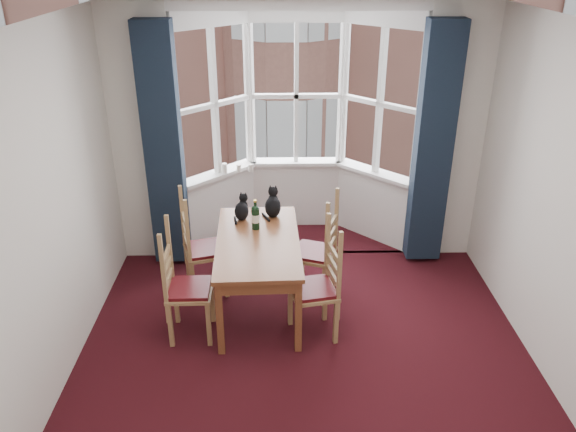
{
  "coord_description": "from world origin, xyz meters",
  "views": [
    {
      "loc": [
        -0.22,
        -3.55,
        3.28
      ],
      "look_at": [
        -0.14,
        1.05,
        1.05
      ],
      "focal_mm": 35.0,
      "sensor_mm": 36.0,
      "label": 1
    }
  ],
  "objects_px": {
    "cat_right": "(273,205)",
    "wine_bottle": "(256,216)",
    "dining_table": "(258,248)",
    "candle_extra": "(251,168)",
    "cat_left": "(242,209)",
    "candle_short": "(239,168)",
    "chair_right_far": "(322,255)",
    "candle_tall": "(225,168)",
    "chair_left_far": "(196,252)",
    "chair_right_near": "(323,289)",
    "chair_left_near": "(180,291)"
  },
  "relations": [
    {
      "from": "chair_right_far",
      "to": "candle_tall",
      "type": "xyz_separation_m",
      "value": [
        -1.06,
        1.26,
        0.46
      ]
    },
    {
      "from": "chair_right_far",
      "to": "candle_extra",
      "type": "height_order",
      "value": "candle_extra"
    },
    {
      "from": "dining_table",
      "to": "chair_right_far",
      "type": "xyz_separation_m",
      "value": [
        0.63,
        0.21,
        -0.2
      ]
    },
    {
      "from": "cat_left",
      "to": "candle_short",
      "type": "distance_m",
      "value": 1.05
    },
    {
      "from": "dining_table",
      "to": "chair_left_near",
      "type": "bearing_deg",
      "value": -149.86
    },
    {
      "from": "chair_left_far",
      "to": "cat_right",
      "type": "relative_size",
      "value": 2.89
    },
    {
      "from": "chair_right_near",
      "to": "candle_tall",
      "type": "relative_size",
      "value": 8.04
    },
    {
      "from": "candle_tall",
      "to": "chair_left_far",
      "type": "bearing_deg",
      "value": -100.21
    },
    {
      "from": "chair_right_near",
      "to": "chair_right_far",
      "type": "bearing_deg",
      "value": 86.32
    },
    {
      "from": "cat_left",
      "to": "candle_short",
      "type": "bearing_deg",
      "value": 94.92
    },
    {
      "from": "cat_left",
      "to": "dining_table",
      "type": "bearing_deg",
      "value": -69.26
    },
    {
      "from": "chair_right_far",
      "to": "candle_tall",
      "type": "relative_size",
      "value": 8.04
    },
    {
      "from": "chair_left_far",
      "to": "candle_short",
      "type": "height_order",
      "value": "candle_short"
    },
    {
      "from": "wine_bottle",
      "to": "dining_table",
      "type": "bearing_deg",
      "value": -83.63
    },
    {
      "from": "cat_left",
      "to": "candle_tall",
      "type": "relative_size",
      "value": 2.44
    },
    {
      "from": "chair_left_near",
      "to": "cat_left",
      "type": "height_order",
      "value": "cat_left"
    },
    {
      "from": "dining_table",
      "to": "chair_right_far",
      "type": "distance_m",
      "value": 0.7
    },
    {
      "from": "chair_right_far",
      "to": "cat_right",
      "type": "bearing_deg",
      "value": 147.47
    },
    {
      "from": "wine_bottle",
      "to": "candle_extra",
      "type": "height_order",
      "value": "wine_bottle"
    },
    {
      "from": "wine_bottle",
      "to": "chair_left_far",
      "type": "bearing_deg",
      "value": 173.84
    },
    {
      "from": "chair_left_near",
      "to": "wine_bottle",
      "type": "relative_size",
      "value": 3.0
    },
    {
      "from": "candle_extra",
      "to": "candle_tall",
      "type": "bearing_deg",
      "value": -170.64
    },
    {
      "from": "candle_short",
      "to": "chair_left_far",
      "type": "bearing_deg",
      "value": -107.36
    },
    {
      "from": "dining_table",
      "to": "candle_short",
      "type": "height_order",
      "value": "candle_short"
    },
    {
      "from": "chair_right_near",
      "to": "cat_left",
      "type": "height_order",
      "value": "cat_left"
    },
    {
      "from": "cat_left",
      "to": "cat_right",
      "type": "distance_m",
      "value": 0.32
    },
    {
      "from": "chair_left_near",
      "to": "candle_short",
      "type": "distance_m",
      "value": 2.01
    },
    {
      "from": "cat_right",
      "to": "candle_extra",
      "type": "bearing_deg",
      "value": 104.91
    },
    {
      "from": "dining_table",
      "to": "wine_bottle",
      "type": "relative_size",
      "value": 4.83
    },
    {
      "from": "dining_table",
      "to": "chair_right_far",
      "type": "relative_size",
      "value": 1.61
    },
    {
      "from": "cat_left",
      "to": "candle_extra",
      "type": "bearing_deg",
      "value": 87.43
    },
    {
      "from": "chair_right_far",
      "to": "candle_short",
      "type": "relative_size",
      "value": 10.37
    },
    {
      "from": "cat_left",
      "to": "candle_extra",
      "type": "distance_m",
      "value": 1.07
    },
    {
      "from": "chair_right_far",
      "to": "wine_bottle",
      "type": "bearing_deg",
      "value": 178.23
    },
    {
      "from": "chair_left_far",
      "to": "wine_bottle",
      "type": "relative_size",
      "value": 3.0
    },
    {
      "from": "candle_short",
      "to": "chair_left_near",
      "type": "bearing_deg",
      "value": -102.87
    },
    {
      "from": "chair_left_near",
      "to": "cat_right",
      "type": "xyz_separation_m",
      "value": [
        0.84,
        0.93,
        0.41
      ]
    },
    {
      "from": "chair_left_near",
      "to": "cat_left",
      "type": "bearing_deg",
      "value": 58.51
    },
    {
      "from": "chair_right_near",
      "to": "chair_right_far",
      "type": "distance_m",
      "value": 0.62
    },
    {
      "from": "chair_left_far",
      "to": "candle_short",
      "type": "xyz_separation_m",
      "value": [
        0.38,
        1.2,
        0.44
      ]
    },
    {
      "from": "chair_right_far",
      "to": "cat_left",
      "type": "xyz_separation_m",
      "value": [
        -0.81,
        0.24,
        0.4
      ]
    },
    {
      "from": "cat_right",
      "to": "wine_bottle",
      "type": "relative_size",
      "value": 1.04
    },
    {
      "from": "chair_left_near",
      "to": "candle_extra",
      "type": "relative_size",
      "value": 11.06
    },
    {
      "from": "chair_left_far",
      "to": "candle_extra",
      "type": "distance_m",
      "value": 1.4
    },
    {
      "from": "chair_left_near",
      "to": "wine_bottle",
      "type": "distance_m",
      "value": 1.02
    },
    {
      "from": "wine_bottle",
      "to": "chair_left_near",
      "type": "bearing_deg",
      "value": -136.52
    },
    {
      "from": "chair_left_near",
      "to": "chair_left_far",
      "type": "distance_m",
      "value": 0.71
    },
    {
      "from": "candle_tall",
      "to": "candle_extra",
      "type": "relative_size",
      "value": 1.38
    },
    {
      "from": "cat_right",
      "to": "chair_right_near",
      "type": "bearing_deg",
      "value": -64.21
    },
    {
      "from": "cat_right",
      "to": "cat_left",
      "type": "bearing_deg",
      "value": -167.18
    }
  ]
}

